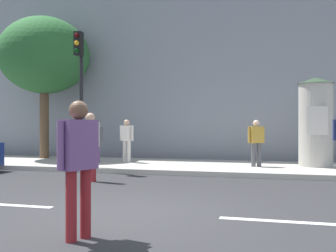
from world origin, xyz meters
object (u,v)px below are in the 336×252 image
(traffic_light, at_px, (80,76))
(pedestrian_near_pole, at_px, (90,141))
(poster_column, at_px, (316,121))
(street_tree, at_px, (44,56))
(pedestrian_with_bag, at_px, (127,137))
(pedestrian_in_dark_shirt, at_px, (256,140))
(pedestrian_in_light_jacket, at_px, (95,139))
(pedestrian_with_backpack, at_px, (77,156))

(traffic_light, xyz_separation_m, pedestrian_near_pole, (1.34, -1.98, -1.98))
(poster_column, height_order, street_tree, street_tree)
(traffic_light, height_order, pedestrian_with_bag, traffic_light)
(pedestrian_in_dark_shirt, height_order, pedestrian_in_light_jacket, pedestrian_in_dark_shirt)
(traffic_light, distance_m, pedestrian_with_bag, 2.90)
(street_tree, height_order, pedestrian_with_backpack, street_tree)
(traffic_light, xyz_separation_m, street_tree, (-3.06, 2.81, 1.27))
(pedestrian_near_pole, height_order, pedestrian_with_bag, pedestrian_near_pole)
(pedestrian_with_backpack, relative_size, pedestrian_with_bag, 1.16)
(street_tree, xyz_separation_m, pedestrian_with_backpack, (6.65, -9.74, -3.24))
(pedestrian_in_dark_shirt, bearing_deg, street_tree, 171.80)
(traffic_light, xyz_separation_m, poster_column, (7.30, 2.20, -1.43))
(pedestrian_with_bag, bearing_deg, pedestrian_with_backpack, -72.85)
(pedestrian_with_backpack, bearing_deg, pedestrian_with_bag, 107.15)
(traffic_light, bearing_deg, pedestrian_with_bag, 66.03)
(street_tree, xyz_separation_m, pedestrian_in_light_jacket, (2.88, -1.28, -3.31))
(pedestrian_with_backpack, bearing_deg, pedestrian_in_light_jacket, 114.02)
(traffic_light, bearing_deg, pedestrian_near_pole, -55.91)
(pedestrian_in_dark_shirt, bearing_deg, pedestrian_with_backpack, -102.29)
(pedestrian_in_dark_shirt, distance_m, pedestrian_with_bag, 4.60)
(traffic_light, distance_m, street_tree, 4.34)
(pedestrian_in_dark_shirt, bearing_deg, poster_column, 18.42)
(pedestrian_with_backpack, xyz_separation_m, pedestrian_in_dark_shirt, (1.85, 8.51, -0.07))
(pedestrian_in_light_jacket, bearing_deg, pedestrian_with_backpack, -65.98)
(poster_column, height_order, pedestrian_with_bag, poster_column)
(traffic_light, relative_size, pedestrian_near_pole, 2.39)
(poster_column, xyz_separation_m, pedestrian_in_dark_shirt, (-1.86, -0.62, -0.60))
(pedestrian_near_pole, bearing_deg, pedestrian_with_bag, 97.01)
(pedestrian_with_bag, bearing_deg, traffic_light, -113.97)
(poster_column, relative_size, pedestrian_in_dark_shirt, 1.92)
(pedestrian_in_dark_shirt, bearing_deg, pedestrian_in_light_jacket, -179.41)
(traffic_light, height_order, pedestrian_in_dark_shirt, traffic_light)
(traffic_light, height_order, pedestrian_in_light_jacket, traffic_light)
(traffic_light, bearing_deg, pedestrian_in_dark_shirt, 16.22)
(street_tree, distance_m, pedestrian_in_light_jacket, 4.58)
(pedestrian_with_bag, distance_m, pedestrian_in_light_jacket, 1.11)
(pedestrian_near_pole, bearing_deg, poster_column, 35.02)
(pedestrian_with_backpack, distance_m, pedestrian_in_dark_shirt, 8.71)
(poster_column, distance_m, pedestrian_in_dark_shirt, 2.05)
(pedestrian_with_backpack, xyz_separation_m, pedestrian_near_pole, (-2.25, 4.95, -0.01))
(street_tree, relative_size, pedestrian_with_bag, 3.74)
(pedestrian_with_backpack, bearing_deg, pedestrian_in_dark_shirt, 77.71)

